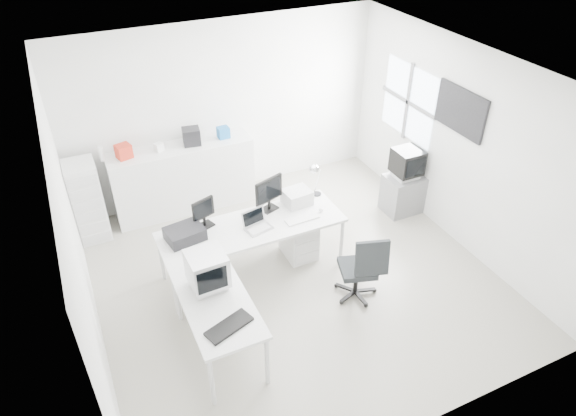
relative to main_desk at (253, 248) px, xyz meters
name	(u,v)px	position (x,y,z in m)	size (l,w,h in m)	color
floor	(294,277)	(0.44, -0.36, -0.38)	(5.00, 5.00, 0.01)	#B9B8A6
ceiling	(296,75)	(0.44, -0.36, 2.42)	(5.00, 5.00, 0.01)	white
back_wall	(225,111)	(0.44, 2.14, 1.02)	(5.00, 0.02, 2.80)	white
left_wall	(75,245)	(-2.06, -0.36, 1.02)	(0.02, 5.00, 2.80)	white
right_wall	(460,147)	(2.94, -0.36, 1.02)	(0.02, 5.00, 2.80)	white
window	(408,102)	(2.92, 0.84, 1.23)	(0.02, 1.20, 1.10)	white
wall_picture	(461,111)	(2.91, -0.26, 1.52)	(0.04, 0.90, 0.60)	black
main_desk	(253,248)	(0.00, 0.00, 0.00)	(2.40, 0.80, 0.75)	silver
side_desk	(219,326)	(-0.85, -1.10, 0.00)	(0.70, 1.40, 0.75)	silver
drawer_pedestal	(299,237)	(0.70, 0.05, -0.08)	(0.40, 0.50, 0.60)	silver
inkjet_printer	(185,234)	(-0.85, 0.10, 0.45)	(0.45, 0.35, 0.16)	black
lcd_monitor_small	(204,214)	(-0.55, 0.25, 0.57)	(0.31, 0.18, 0.39)	black
lcd_monitor_large	(269,195)	(0.35, 0.25, 0.61)	(0.44, 0.18, 0.46)	black
laptop	(258,222)	(0.05, -0.10, 0.49)	(0.36, 0.37, 0.24)	#B7B7BA
white_keyboard	(302,219)	(0.65, -0.15, 0.38)	(0.46, 0.14, 0.02)	silver
white_mouse	(321,210)	(0.95, -0.10, 0.40)	(0.06, 0.06, 0.06)	silver
laser_printer	(297,197)	(0.75, 0.22, 0.48)	(0.36, 0.31, 0.20)	silver
desk_lamp	(317,180)	(1.10, 0.30, 0.61)	(0.15, 0.15, 0.46)	silver
crt_monitor	(207,272)	(-0.85, -0.85, 0.59)	(0.38, 0.38, 0.43)	#B7B7BA
black_keyboard	(229,326)	(-0.85, -1.50, 0.39)	(0.50, 0.20, 0.03)	black
office_chair	(358,265)	(1.00, -0.99, 0.11)	(0.56, 0.56, 0.97)	#232627
tv_cabinet	(403,194)	(2.66, 0.35, -0.07)	(0.56, 0.46, 0.61)	slate
crt_tv	(407,164)	(2.66, 0.35, 0.46)	(0.50, 0.48, 0.45)	black
sideboard	(184,178)	(-0.40, 1.88, 0.17)	(2.17, 0.54, 1.09)	silver
clutter_box_a	(124,151)	(-1.20, 1.88, 0.81)	(0.20, 0.18, 0.20)	#B62A1A
clutter_box_b	(159,147)	(-0.70, 1.88, 0.77)	(0.12, 0.10, 0.12)	silver
clutter_box_c	(191,136)	(-0.20, 1.88, 0.84)	(0.25, 0.23, 0.25)	black
clutter_box_d	(223,132)	(0.30, 1.88, 0.80)	(0.17, 0.15, 0.17)	#165B9D
clutter_bottle	(101,154)	(-1.50, 1.92, 0.82)	(0.07, 0.07, 0.22)	silver
filing_cabinet	(87,201)	(-1.84, 1.73, 0.23)	(0.42, 0.51, 1.21)	silver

